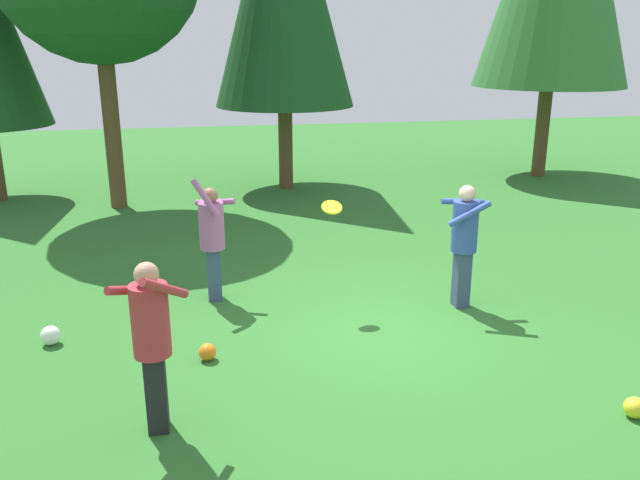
# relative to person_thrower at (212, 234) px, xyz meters

# --- Properties ---
(ground_plane) EXTENTS (40.00, 40.00, 0.00)m
(ground_plane) POSITION_rel_person_thrower_xyz_m (2.00, -1.41, -0.95)
(ground_plane) COLOR #2D6B28
(person_thrower) EXTENTS (0.60, 0.61, 1.76)m
(person_thrower) POSITION_rel_person_thrower_xyz_m (0.00, 0.00, 0.00)
(person_thrower) COLOR #38476B
(person_thrower) RESTS_ON ground_plane
(person_catcher) EXTENTS (0.64, 0.57, 1.68)m
(person_catcher) POSITION_rel_person_thrower_xyz_m (3.27, -0.86, 0.05)
(person_catcher) COLOR #38476B
(person_catcher) RESTS_ON ground_plane
(person_bystander) EXTENTS (0.72, 0.73, 1.65)m
(person_bystander) POSITION_rel_person_thrower_xyz_m (-0.63, -3.09, 0.03)
(person_bystander) COLOR black
(person_bystander) RESTS_ON ground_plane
(frisbee) EXTENTS (0.27, 0.26, 0.14)m
(frisbee) POSITION_rel_person_thrower_xyz_m (1.54, -0.55, 0.44)
(frisbee) COLOR yellow
(ball_yellow) EXTENTS (0.21, 0.21, 0.21)m
(ball_yellow) POSITION_rel_person_thrower_xyz_m (3.85, -3.75, -0.84)
(ball_yellow) COLOR yellow
(ball_yellow) RESTS_ON ground_plane
(ball_white) EXTENTS (0.23, 0.23, 0.23)m
(ball_white) POSITION_rel_person_thrower_xyz_m (-1.97, -1.05, -0.83)
(ball_white) COLOR white
(ball_white) RESTS_ON ground_plane
(ball_orange) EXTENTS (0.20, 0.20, 0.20)m
(ball_orange) POSITION_rel_person_thrower_xyz_m (-0.15, -1.80, -0.85)
(ball_orange) COLOR orange
(ball_orange) RESTS_ON ground_plane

